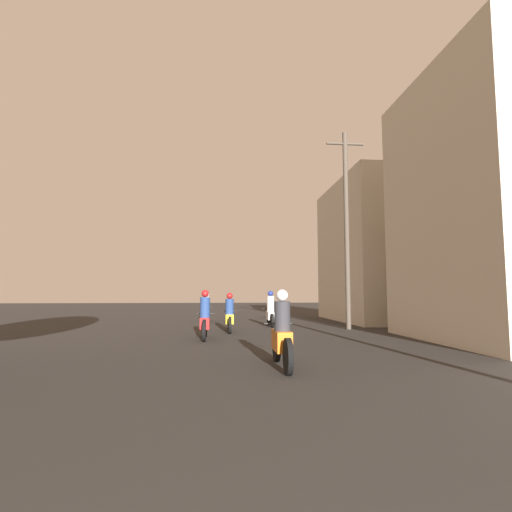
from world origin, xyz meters
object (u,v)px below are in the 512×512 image
at_px(motorcycle_orange, 282,336).
at_px(utility_pole_far, 347,225).
at_px(motorcycle_black, 207,310).
at_px(building_right_near, 499,205).
at_px(motorcycle_red, 205,319).
at_px(motorcycle_white, 270,312).
at_px(building_right_far, 373,251).
at_px(motorcycle_yellow, 229,316).

bearing_deg(motorcycle_orange, utility_pole_far, 71.17).
xyz_separation_m(motorcycle_black, building_right_near, (9.35, -9.49, 3.64)).
height_order(motorcycle_red, utility_pole_far, utility_pole_far).
distance_m(motorcycle_black, utility_pole_far, 8.55).
bearing_deg(motorcycle_black, motorcycle_orange, -72.31).
bearing_deg(building_right_near, motorcycle_white, 135.61).
distance_m(motorcycle_black, building_right_far, 9.47).
xyz_separation_m(motorcycle_white, building_right_near, (6.44, -6.30, 3.63)).
relative_size(building_right_near, utility_pole_far, 1.02).
relative_size(motorcycle_orange, motorcycle_black, 1.06).
bearing_deg(motorcycle_red, building_right_near, -5.91).
bearing_deg(motorcycle_red, motorcycle_yellow, 73.68).
height_order(motorcycle_black, building_right_near, building_right_near).
xyz_separation_m(motorcycle_orange, motorcycle_black, (-1.87, 13.00, -0.01)).
xyz_separation_m(motorcycle_red, motorcycle_white, (2.75, 4.69, -0.01)).
bearing_deg(motorcycle_yellow, motorcycle_orange, -74.86).
bearing_deg(motorcycle_yellow, building_right_near, -16.60).
xyz_separation_m(motorcycle_yellow, motorcycle_black, (-1.02, 5.56, 0.01)).
bearing_deg(motorcycle_orange, motorcycle_yellow, 104.30).
relative_size(motorcycle_white, utility_pole_far, 0.22).
xyz_separation_m(motorcycle_orange, building_right_near, (7.48, 3.52, 3.63)).
relative_size(motorcycle_red, utility_pole_far, 0.24).
distance_m(motorcycle_black, building_right_near, 13.81).
distance_m(building_right_far, utility_pole_far, 5.62).
relative_size(motorcycle_black, building_right_near, 0.24).
bearing_deg(utility_pole_far, building_right_near, -53.42).
bearing_deg(motorcycle_orange, building_right_near, 32.95).
bearing_deg(motorcycle_white, building_right_far, 30.31).
distance_m(motorcycle_yellow, building_right_far, 10.07).
bearing_deg(building_right_far, utility_pole_far, -122.58).
distance_m(motorcycle_orange, utility_pole_far, 9.81).
bearing_deg(motorcycle_orange, motorcycle_red, 116.21).
bearing_deg(building_right_far, motorcycle_black, 178.83).
xyz_separation_m(motorcycle_orange, utility_pole_far, (4.07, 8.12, 3.72)).
relative_size(building_right_far, utility_pole_far, 0.95).
bearing_deg(motorcycle_black, motorcycle_white, -38.05).
bearing_deg(building_right_far, motorcycle_orange, -118.89).
bearing_deg(utility_pole_far, motorcycle_yellow, -172.16).
height_order(motorcycle_white, building_right_far, building_right_far).
distance_m(motorcycle_orange, motorcycle_black, 13.14).
xyz_separation_m(motorcycle_white, building_right_far, (6.03, 3.00, 3.10)).
bearing_deg(motorcycle_yellow, motorcycle_white, 60.12).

